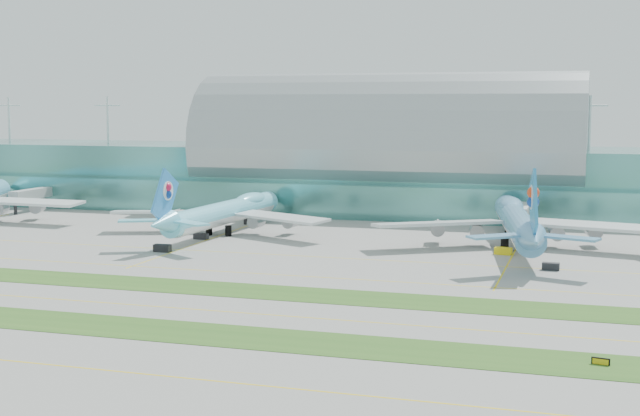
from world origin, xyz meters
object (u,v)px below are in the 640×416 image
(terminal, at_px, (389,165))
(airliner_c, at_px, (517,220))
(taxiway_sign_east, at_px, (601,362))
(airliner_b, at_px, (225,211))

(terminal, bearing_deg, airliner_c, -54.82)
(terminal, distance_m, taxiway_sign_east, 169.03)
(airliner_c, distance_m, taxiway_sign_east, 94.61)
(airliner_b, bearing_deg, airliner_c, 1.77)
(terminal, distance_m, airliner_b, 68.97)
(airliner_b, bearing_deg, taxiway_sign_east, -42.54)
(terminal, xyz_separation_m, taxiway_sign_east, (63.01, -156.24, -13.74))
(airliner_b, bearing_deg, terminal, 67.75)
(terminal, xyz_separation_m, airliner_c, (44.82, -63.59, -7.72))
(airliner_b, height_order, taxiway_sign_east, airliner_b)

